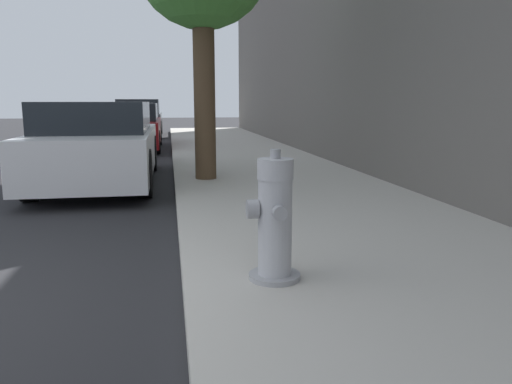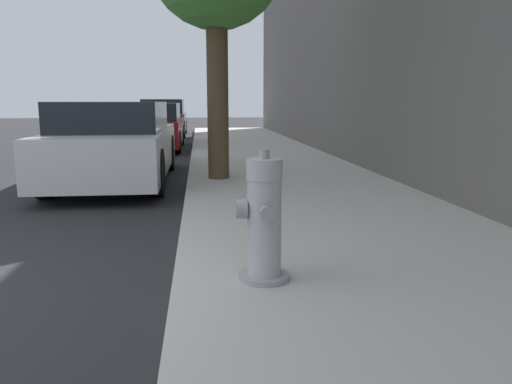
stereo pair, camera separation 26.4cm
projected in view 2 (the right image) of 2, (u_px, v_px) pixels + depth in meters
name	position (u px, v px, depth m)	size (l,w,h in m)	color
sidewalk_slab	(408.00, 293.00, 3.33)	(3.13, 40.00, 0.16)	#B7B2A8
fire_hydrant	(264.00, 221.00, 3.31)	(0.36, 0.35, 0.88)	#97979C
parked_car_near	(116.00, 143.00, 8.26)	(1.73, 4.53, 1.33)	silver
parked_car_mid	(151.00, 127.00, 14.10)	(1.73, 4.30, 1.29)	maroon
parked_car_far	(164.00, 118.00, 19.70)	(1.70, 4.02, 1.42)	#4C5156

